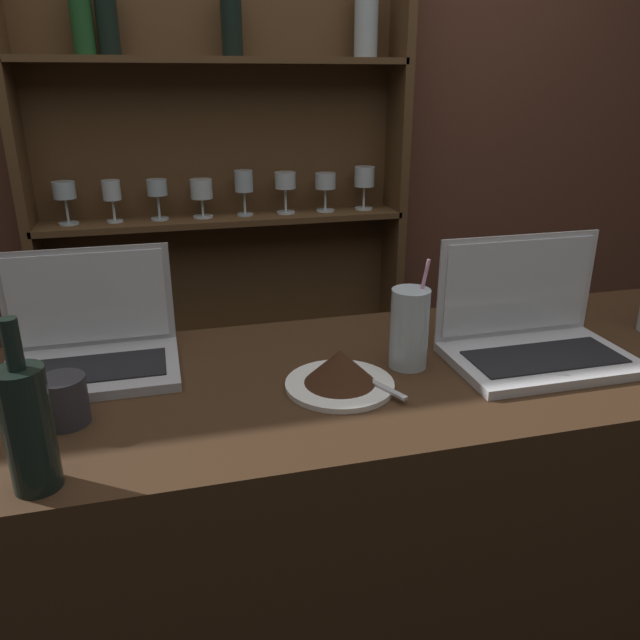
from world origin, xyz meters
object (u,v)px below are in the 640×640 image
laptop_near (90,345)px  water_glass (409,328)px  coffee_cup (64,401)px  wine_bottle_dark (28,426)px  laptop_far (532,332)px  cake_plate (340,371)px

laptop_near → water_glass: laptop_near is taller
water_glass → coffee_cup: bearing=-174.1°
wine_bottle_dark → laptop_near: bearing=83.6°
laptop_near → wine_bottle_dark: size_ratio=1.31×
laptop_near → coffee_cup: (-0.02, -0.21, -0.01)m
laptop_near → wine_bottle_dark: bearing=-96.4°
laptop_far → cake_plate: bearing=-174.9°
cake_plate → coffee_cup: (-0.46, -0.01, 0.01)m
cake_plate → water_glass: (0.15, 0.05, 0.05)m
wine_bottle_dark → coffee_cup: 0.18m
cake_plate → water_glass: bearing=19.7°
water_glass → coffee_cup: 0.62m
wine_bottle_dark → coffee_cup: wine_bottle_dark is taller
laptop_near → laptop_far: laptop_far is taller
coffee_cup → laptop_near: bearing=83.3°
laptop_far → cake_plate: (-0.41, -0.04, -0.02)m
laptop_far → coffee_cup: 0.87m
laptop_far → cake_plate: 0.41m
water_glass → laptop_near: bearing=166.2°
laptop_far → coffee_cup: size_ratio=4.33×
laptop_near → water_glass: 0.61m
cake_plate → wine_bottle_dark: (-0.48, -0.18, 0.06)m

